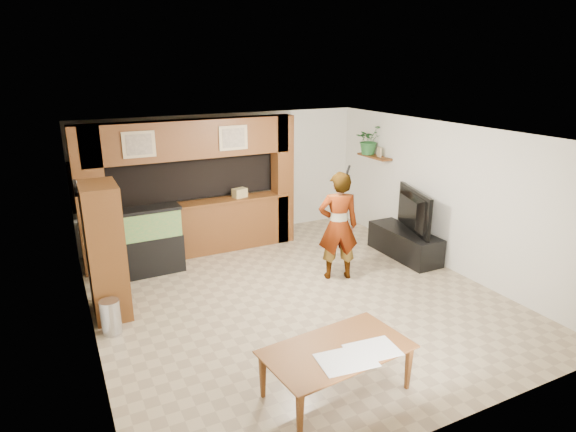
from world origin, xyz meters
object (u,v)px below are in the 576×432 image
pantry_cabinet (105,251)px  aquarium (150,242)px  television (407,211)px  dining_table (338,372)px  person (338,226)px

pantry_cabinet → aquarium: size_ratio=1.64×
television → dining_table: size_ratio=0.84×
television → person: 1.69m
dining_table → person: bearing=52.7°
aquarium → television: size_ratio=0.88×
aquarium → dining_table: size_ratio=0.74×
person → aquarium: bearing=-9.1°
pantry_cabinet → television: bearing=-2.0°
person → dining_table: size_ratio=1.15×
person → television: bearing=-151.8°
television → person: (-1.67, -0.23, 0.02)m
aquarium → pantry_cabinet: bearing=-126.7°
aquarium → television: 4.73m
television → aquarium: bearing=90.7°
aquarium → television: bearing=-18.3°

